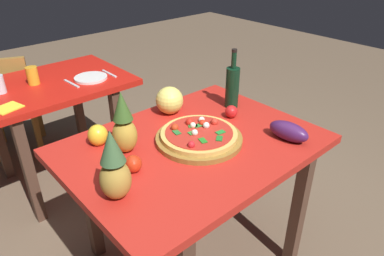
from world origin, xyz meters
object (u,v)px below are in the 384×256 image
pineapple_left (124,126)px  wine_bottle (232,86)px  bell_pepper (98,135)px  dinner_plate (91,78)px  tomato_beside_pepper (133,164)px  fork_utensil (71,84)px  napkin_folded (8,108)px  drinking_glass_juice (33,76)px  pizza_board (199,139)px  pizza (199,133)px  knife_utensil (109,74)px  melon (170,100)px  eggplant (289,131)px  tomato_by_bottle (231,112)px  dining_chair (8,100)px  pineapple_right (114,169)px  display_table (193,160)px  background_table (50,100)px

pineapple_left → wine_bottle: bearing=0.2°
bell_pepper → dinner_plate: (0.37, 0.79, -0.04)m
tomato_beside_pepper → fork_utensil: 1.11m
pineapple_left → napkin_folded: bearing=107.6°
drinking_glass_juice → pizza_board: bearing=-75.7°
pizza → bell_pepper: bell_pepper is taller
knife_utensil → napkin_folded: 0.72m
drinking_glass_juice → melon: bearing=-66.4°
pizza_board → tomato_beside_pepper: (-0.37, 0.00, 0.02)m
napkin_folded → tomato_beside_pepper: bearing=-78.5°
pizza → eggplant: eggplant is taller
eggplant → drinking_glass_juice: size_ratio=1.73×
tomato_by_bottle → tomato_beside_pepper: bearing=-174.4°
dining_chair → tomato_by_bottle: size_ratio=12.49×
pineapple_right → napkin_folded: size_ratio=2.06×
display_table → tomato_by_bottle: bearing=9.8°
tomato_beside_pepper → knife_utensil: (0.51, 1.08, -0.03)m
drinking_glass_juice → background_table: bearing=-27.9°
dinner_plate → drinking_glass_juice: bearing=152.9°
pizza → dining_chair: bearing=101.9°
fork_utensil → napkin_folded: bearing=-170.3°
dining_chair → tomato_beside_pepper: (0.01, -1.81, 0.33)m
background_table → bell_pepper: bearing=-97.3°
pizza → napkin_folded: 1.13m
wine_bottle → melon: 0.36m
display_table → drinking_glass_juice: drinking_glass_juice is taller
dinner_plate → dining_chair: bearing=117.8°
pizza → knife_utensil: (0.14, 1.08, -0.04)m
dining_chair → eggplant: 2.22m
dining_chair → bell_pepper: bearing=112.7°
tomato_by_bottle → tomato_beside_pepper: tomato_beside_pepper is taller
wine_bottle → bell_pepper: bearing=169.9°
display_table → melon: size_ratio=7.87×
wine_bottle → fork_utensil: 1.08m
melon → knife_utensil: 0.76m
fork_utensil → pineapple_right: bearing=-111.1°
tomato_beside_pepper → drinking_glass_juice: (0.05, 1.25, 0.02)m
pizza → eggplant: (0.33, -0.28, 0.01)m
dining_chair → wine_bottle: bearing=137.6°
bell_pepper → napkin_folded: size_ratio=0.74×
pineapple_right → napkin_folded: (-0.06, 1.08, -0.13)m
melon → eggplant: (0.24, -0.60, -0.03)m
background_table → wine_bottle: 1.26m
napkin_folded → melon: bearing=-45.0°
bell_pepper → display_table: bearing=-40.2°
bell_pepper → drinking_glass_juice: bearing=86.9°
wine_bottle → background_table: bearing=121.6°
tomato_by_bottle → pineapple_left: bearing=171.5°
pizza → fork_utensil: 1.09m
fork_utensil → background_table: bearing=127.8°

